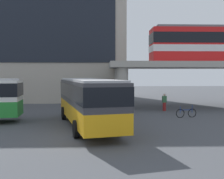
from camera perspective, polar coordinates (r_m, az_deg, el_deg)
name	(u,v)px	position (r m, az deg, el deg)	size (l,w,h in m)	color
ground_plane	(88,113)	(25.73, -4.92, -4.80)	(120.00, 120.00, 0.00)	#47494F
station_building	(28,35)	(42.56, -16.89, 10.65)	(27.39, 14.17, 18.47)	#B2A899
bus_main	(88,97)	(18.66, -5.02, -1.63)	(5.12, 11.33, 3.22)	orange
bicycle_blue	(186,113)	(23.70, 15.00, -4.69)	(1.78, 0.33, 1.04)	black
pedestrian_waiting_near_stop	(105,103)	(25.57, -1.39, -2.89)	(0.38, 0.47, 1.82)	maroon
pedestrian_near_building	(164,103)	(27.46, 10.70, -2.70)	(0.42, 0.32, 1.67)	maroon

